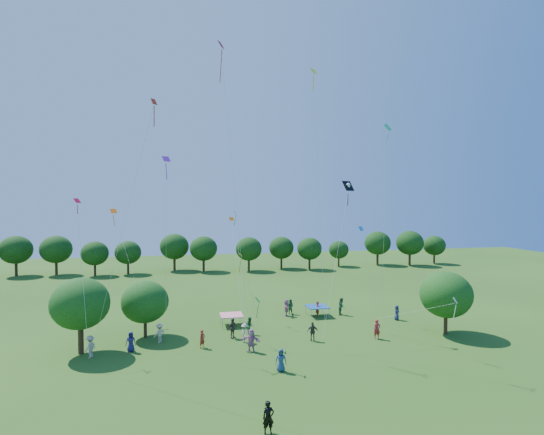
{
  "coord_description": "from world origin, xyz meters",
  "views": [
    {
      "loc": [
        -7.44,
        -20.97,
        12.25
      ],
      "look_at": [
        0.0,
        14.0,
        11.0
      ],
      "focal_mm": 28.0,
      "sensor_mm": 36.0,
      "label": 1
    }
  ],
  "objects_px": {
    "near_tree_east": "(446,295)",
    "near_tree_west": "(80,304)",
    "red_high_kite": "(225,93)",
    "tent_blue": "(317,307)",
    "near_tree_north": "(145,302)",
    "pirate_kite": "(348,189)",
    "man_in_black": "(268,418)",
    "tent_red_stripe": "(231,315)"
  },
  "relations": [
    {
      "from": "near_tree_east",
      "to": "near_tree_west",
      "type": "bearing_deg",
      "value": 177.28
    },
    {
      "from": "near_tree_west",
      "to": "red_high_kite",
      "type": "xyz_separation_m",
      "value": [
        12.07,
        2.94,
        18.21
      ]
    },
    {
      "from": "tent_blue",
      "to": "red_high_kite",
      "type": "relative_size",
      "value": 0.08
    },
    {
      "from": "near_tree_north",
      "to": "near_tree_east",
      "type": "distance_m",
      "value": 27.78
    },
    {
      "from": "pirate_kite",
      "to": "tent_blue",
      "type": "bearing_deg",
      "value": 102.62
    },
    {
      "from": "near_tree_north",
      "to": "man_in_black",
      "type": "distance_m",
      "value": 19.88
    },
    {
      "from": "near_tree_north",
      "to": "near_tree_west",
      "type": "bearing_deg",
      "value": -145.09
    },
    {
      "from": "near_tree_north",
      "to": "near_tree_east",
      "type": "bearing_deg",
      "value": -10.04
    },
    {
      "from": "tent_red_stripe",
      "to": "tent_blue",
      "type": "bearing_deg",
      "value": 9.1
    },
    {
      "from": "man_in_black",
      "to": "pirate_kite",
      "type": "bearing_deg",
      "value": 53.95
    },
    {
      "from": "tent_red_stripe",
      "to": "man_in_black",
      "type": "bearing_deg",
      "value": -91.02
    },
    {
      "from": "near_tree_west",
      "to": "red_high_kite",
      "type": "bearing_deg",
      "value": 13.68
    },
    {
      "from": "tent_red_stripe",
      "to": "tent_blue",
      "type": "height_order",
      "value": "same"
    },
    {
      "from": "near_tree_east",
      "to": "tent_red_stripe",
      "type": "xyz_separation_m",
      "value": [
        -19.25,
        6.88,
        -2.66
      ]
    },
    {
      "from": "red_high_kite",
      "to": "man_in_black",
      "type": "bearing_deg",
      "value": -88.63
    },
    {
      "from": "near_tree_west",
      "to": "near_tree_north",
      "type": "height_order",
      "value": "near_tree_west"
    },
    {
      "from": "near_tree_north",
      "to": "near_tree_east",
      "type": "xyz_separation_m",
      "value": [
        27.35,
        -4.84,
        0.45
      ]
    },
    {
      "from": "tent_red_stripe",
      "to": "tent_blue",
      "type": "distance_m",
      "value": 9.57
    },
    {
      "from": "tent_red_stripe",
      "to": "man_in_black",
      "type": "height_order",
      "value": "man_in_black"
    },
    {
      "from": "red_high_kite",
      "to": "near_tree_north",
      "type": "bearing_deg",
      "value": 177.05
    },
    {
      "from": "near_tree_west",
      "to": "pirate_kite",
      "type": "xyz_separation_m",
      "value": [
        23.52,
        1.44,
        9.47
      ]
    },
    {
      "from": "near_tree_north",
      "to": "tent_red_stripe",
      "type": "xyz_separation_m",
      "value": [
        8.11,
        2.04,
        -2.21
      ]
    },
    {
      "from": "tent_blue",
      "to": "near_tree_east",
      "type": "bearing_deg",
      "value": -40.6
    },
    {
      "from": "near_tree_north",
      "to": "tent_blue",
      "type": "relative_size",
      "value": 2.34
    },
    {
      "from": "tent_red_stripe",
      "to": "red_high_kite",
      "type": "relative_size",
      "value": 0.08
    },
    {
      "from": "tent_blue",
      "to": "pirate_kite",
      "type": "bearing_deg",
      "value": -77.38
    },
    {
      "from": "pirate_kite",
      "to": "red_high_kite",
      "type": "distance_m",
      "value": 14.48
    },
    {
      "from": "pirate_kite",
      "to": "man_in_black",
      "type": "bearing_deg",
      "value": -124.1
    },
    {
      "from": "near_tree_west",
      "to": "near_tree_east",
      "type": "bearing_deg",
      "value": -2.72
    },
    {
      "from": "near_tree_west",
      "to": "tent_red_stripe",
      "type": "distance_m",
      "value": 14.26
    },
    {
      "from": "near_tree_east",
      "to": "man_in_black",
      "type": "xyz_separation_m",
      "value": [
        -19.61,
        -13.31,
        -2.83
      ]
    },
    {
      "from": "tent_blue",
      "to": "near_tree_west",
      "type": "bearing_deg",
      "value": -162.88
    },
    {
      "from": "near_tree_west",
      "to": "tent_blue",
      "type": "distance_m",
      "value": 23.54
    },
    {
      "from": "tent_blue",
      "to": "man_in_black",
      "type": "distance_m",
      "value": 23.83
    },
    {
      "from": "near_tree_west",
      "to": "near_tree_east",
      "type": "height_order",
      "value": "near_tree_west"
    },
    {
      "from": "near_tree_east",
      "to": "red_high_kite",
      "type": "xyz_separation_m",
      "value": [
        -20.03,
        4.46,
        18.61
      ]
    },
    {
      "from": "near_tree_west",
      "to": "man_in_black",
      "type": "relative_size",
      "value": 3.57
    },
    {
      "from": "pirate_kite",
      "to": "red_high_kite",
      "type": "xyz_separation_m",
      "value": [
        -11.45,
        1.49,
        8.74
      ]
    },
    {
      "from": "near_tree_north",
      "to": "man_in_black",
      "type": "height_order",
      "value": "near_tree_north"
    },
    {
      "from": "pirate_kite",
      "to": "red_high_kite",
      "type": "bearing_deg",
      "value": 172.57
    },
    {
      "from": "near_tree_east",
      "to": "man_in_black",
      "type": "height_order",
      "value": "near_tree_east"
    },
    {
      "from": "tent_red_stripe",
      "to": "tent_blue",
      "type": "relative_size",
      "value": 1.0
    }
  ]
}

